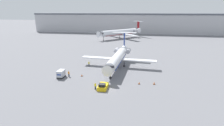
# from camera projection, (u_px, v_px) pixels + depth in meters

# --- Properties ---
(ground_plane) EXTENTS (600.00, 600.00, 0.00)m
(ground_plane) POSITION_uv_depth(u_px,v_px,m) (104.00, 89.00, 45.59)
(ground_plane) COLOR slate
(terminal_building) EXTENTS (180.00, 16.80, 17.07)m
(terminal_building) POSITION_uv_depth(u_px,v_px,m) (132.00, 23.00, 156.24)
(terminal_building) COLOR #B2B2B7
(terminal_building) RESTS_ON ground
(airplane_main) EXTENTS (27.21, 29.98, 10.88)m
(airplane_main) POSITION_uv_depth(u_px,v_px,m) (118.00, 57.00, 62.61)
(airplane_main) COLOR white
(airplane_main) RESTS_ON ground
(pushback_tug) EXTENTS (2.35, 4.17, 1.70)m
(pushback_tug) POSITION_uv_depth(u_px,v_px,m) (103.00, 86.00, 45.83)
(pushback_tug) COLOR yellow
(pushback_tug) RESTS_ON ground
(luggage_cart) EXTENTS (1.79, 2.91, 2.30)m
(luggage_cart) POSITION_uv_depth(u_px,v_px,m) (61.00, 74.00, 53.25)
(luggage_cart) COLOR #232326
(luggage_cart) RESTS_ON ground
(worker_near_tug) EXTENTS (0.40, 0.26, 1.87)m
(worker_near_tug) POSITION_uv_depth(u_px,v_px,m) (95.00, 86.00, 45.20)
(worker_near_tug) COLOR #232838
(worker_near_tug) RESTS_ON ground
(worker_by_wing) EXTENTS (0.40, 0.24, 1.73)m
(worker_by_wing) POSITION_uv_depth(u_px,v_px,m) (89.00, 64.00, 64.29)
(worker_by_wing) COLOR #232838
(worker_by_wing) RESTS_ON ground
(worker_on_apron) EXTENTS (0.40, 0.26, 1.87)m
(worker_on_apron) POSITION_uv_depth(u_px,v_px,m) (69.00, 74.00, 53.89)
(worker_on_apron) COLOR #232838
(worker_on_apron) RESTS_ON ground
(traffic_cone_left) EXTENTS (0.67, 0.67, 0.59)m
(traffic_cone_left) POSITION_uv_depth(u_px,v_px,m) (82.00, 75.00, 54.53)
(traffic_cone_left) COLOR black
(traffic_cone_left) RESTS_ON ground
(traffic_cone_right) EXTENTS (0.59, 0.59, 0.74)m
(traffic_cone_right) POSITION_uv_depth(u_px,v_px,m) (139.00, 83.00, 48.62)
(traffic_cone_right) COLOR black
(traffic_cone_right) RESTS_ON ground
(traffic_cone_mid) EXTENTS (0.59, 0.59, 0.75)m
(traffic_cone_mid) POSITION_uv_depth(u_px,v_px,m) (154.00, 83.00, 48.45)
(traffic_cone_mid) COLOR black
(traffic_cone_mid) RESTS_ON ground
(airplane_parked_far_left) EXTENTS (30.72, 31.98, 11.57)m
(airplane_parked_far_left) POSITION_uv_depth(u_px,v_px,m) (121.00, 32.00, 125.84)
(airplane_parked_far_left) COLOR silver
(airplane_parked_far_left) RESTS_ON ground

